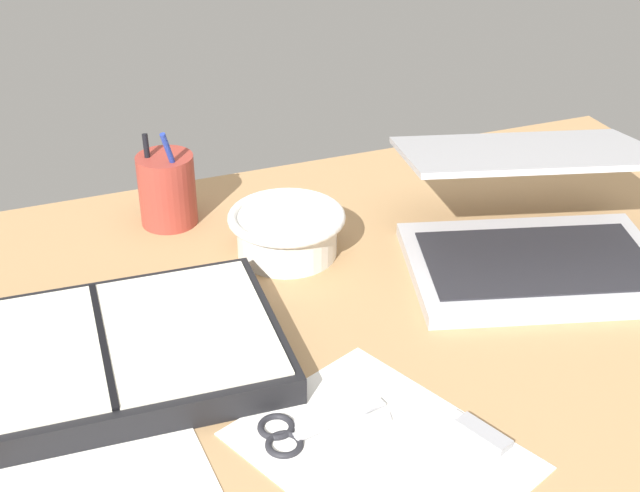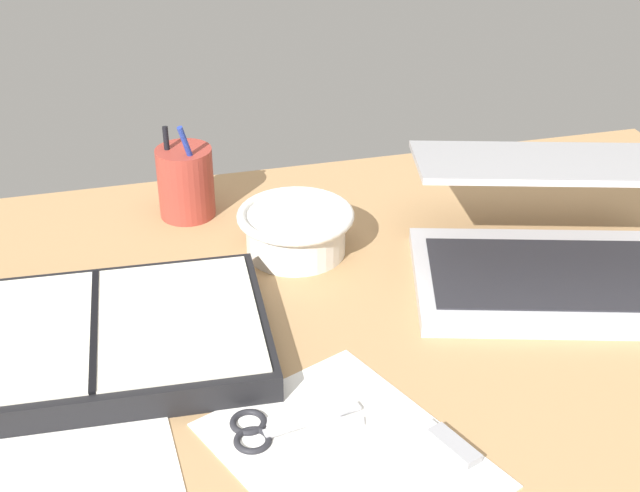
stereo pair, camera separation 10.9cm
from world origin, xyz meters
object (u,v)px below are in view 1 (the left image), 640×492
(planner, at_px, (105,355))
(scissors, at_px, (296,431))
(bowl, at_px, (287,231))
(pen_cup, at_px, (167,189))
(laptop, at_px, (533,226))

(planner, distance_m, scissors, 0.24)
(bowl, height_order, planner, bowl)
(pen_cup, xyz_separation_m, scissors, (0.02, -0.49, -0.05))
(pen_cup, relative_size, scissors, 1.10)
(pen_cup, xyz_separation_m, planner, (-0.14, -0.31, -0.03))
(bowl, relative_size, planner, 0.39)
(bowl, bearing_deg, laptop, -24.34)
(laptop, bearing_deg, pen_cup, 162.75)
(laptop, relative_size, bowl, 2.58)
(pen_cup, bearing_deg, planner, -114.80)
(laptop, height_order, planner, laptop)
(pen_cup, relative_size, planner, 0.38)
(pen_cup, distance_m, scissors, 0.49)
(planner, bearing_deg, laptop, 6.19)
(laptop, distance_m, bowl, 0.33)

